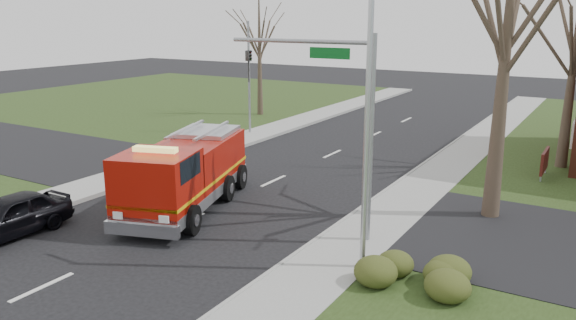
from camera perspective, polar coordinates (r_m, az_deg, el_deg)
The scene contains 12 objects.
ground at distance 20.99m, azimuth -10.34°, elevation -6.15°, with size 120.00×120.00×0.00m, color black.
sidewalk_right at distance 17.75m, azimuth 5.17°, elevation -9.63°, with size 2.40×80.00×0.15m, color gray.
sidewalk_left at distance 25.31m, azimuth -21.03°, elevation -3.13°, with size 2.40×80.00×0.15m, color gray.
health_center_sign at distance 28.04m, azimuth 24.61°, elevation -0.13°, with size 0.12×2.00×1.40m.
hedge_corner at distance 15.78m, azimuth 12.96°, elevation -11.16°, with size 2.80×2.00×0.90m, color #2F3714.
bare_tree_near at distance 20.98m, azimuth 21.56°, elevation 13.79°, with size 6.00×6.00×12.00m.
bare_tree_left at distance 41.70m, azimuth -2.93°, elevation 12.05°, with size 4.50×4.50×9.00m.
traffic_signal_mast at distance 18.18m, azimuth 4.75°, elevation 6.20°, with size 5.29×0.18×6.80m.
streetlight_pole at distance 15.62m, azimuth 7.86°, elevation 4.18°, with size 1.48×0.16×8.40m.
utility_pole_far at distance 35.11m, azimuth -3.98°, elevation 8.20°, with size 0.14×0.14×7.00m, color gray.
fire_engine at distance 21.92m, azimuth -10.44°, elevation -1.52°, with size 4.75×7.89×3.01m.
parked_car_maroon at distance 21.32m, azimuth -26.47°, elevation -5.10°, with size 1.70×4.24×1.44m, color black.
Camera 1 is at (13.11, -14.67, 7.30)m, focal length 35.00 mm.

